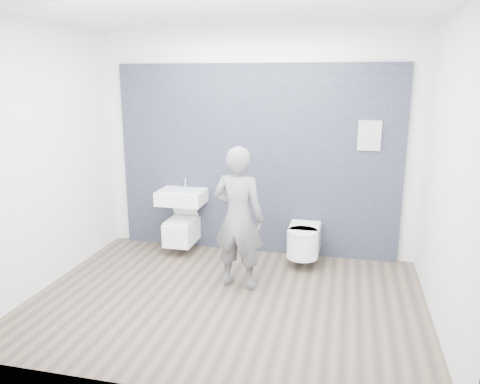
% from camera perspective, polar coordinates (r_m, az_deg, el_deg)
% --- Properties ---
extents(ground, '(4.00, 4.00, 0.00)m').
position_cam_1_polar(ground, '(4.95, -1.63, -12.97)').
color(ground, brown).
rests_on(ground, ground).
extents(room_shell, '(4.00, 4.00, 4.00)m').
position_cam_1_polar(room_shell, '(4.45, -1.79, 7.48)').
color(room_shell, silver).
rests_on(room_shell, ground).
extents(tile_wall, '(3.60, 0.06, 2.40)m').
position_cam_1_polar(tile_wall, '(6.26, 1.84, -7.06)').
color(tile_wall, black).
rests_on(tile_wall, ground).
extents(washbasin, '(0.59, 0.44, 0.44)m').
position_cam_1_polar(washbasin, '(6.05, -7.14, -0.55)').
color(washbasin, white).
rests_on(washbasin, ground).
extents(toilet_square, '(0.35, 0.51, 0.64)m').
position_cam_1_polar(toilet_square, '(6.14, -7.12, -4.59)').
color(toilet_square, white).
rests_on(toilet_square, ground).
extents(toilet_rounded, '(0.38, 0.64, 0.34)m').
position_cam_1_polar(toilet_rounded, '(5.74, 7.76, -5.87)').
color(toilet_rounded, white).
rests_on(toilet_rounded, ground).
extents(info_placard, '(0.27, 0.03, 0.35)m').
position_cam_1_polar(info_placard, '(6.12, 14.57, -8.03)').
color(info_placard, white).
rests_on(info_placard, ground).
extents(visitor, '(0.61, 0.45, 1.55)m').
position_cam_1_polar(visitor, '(4.97, -0.19, -3.20)').
color(visitor, slate).
rests_on(visitor, ground).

